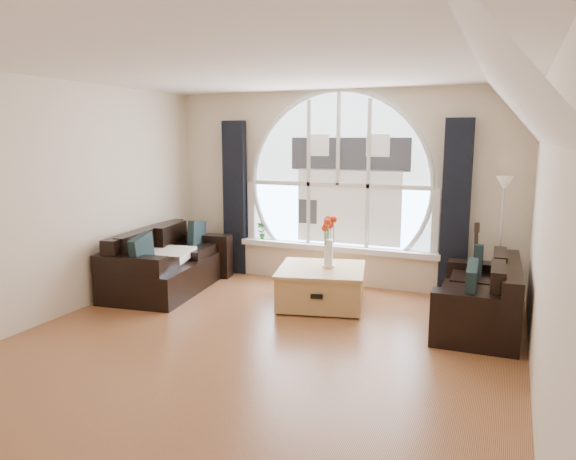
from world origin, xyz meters
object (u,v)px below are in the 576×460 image
object	(u,v)px
coffee_chest	(321,285)
guitar	(475,264)
potted_plant	(262,230)
sofa_right	(479,291)
vase_flowers	(329,236)
floor_lamp	(500,242)
sofa_left	(169,261)

from	to	relation	value
coffee_chest	guitar	bearing A→B (deg)	8.08
coffee_chest	guitar	distance (m)	1.90
potted_plant	sofa_right	bearing A→B (deg)	-19.10
guitar	vase_flowers	bearing A→B (deg)	-170.33
coffee_chest	floor_lamp	xyz separation A→B (m)	(2.02, 0.81, 0.55)
vase_flowers	guitar	distance (m)	1.82
sofa_right	guitar	bearing A→B (deg)	95.54
vase_flowers	sofa_right	bearing A→B (deg)	-3.95
vase_flowers	guitar	world-z (taller)	vase_flowers
coffee_chest	sofa_right	bearing A→B (deg)	-15.26
sofa_right	potted_plant	size ratio (longest dim) A/B	6.07
vase_flowers	guitar	xyz separation A→B (m)	(1.68, 0.62, -0.33)
floor_lamp	guitar	size ratio (longest dim) A/B	1.51
sofa_left	floor_lamp	xyz separation A→B (m)	(4.15, 0.98, 0.40)
sofa_left	floor_lamp	size ratio (longest dim) A/B	1.16
floor_lamp	guitar	world-z (taller)	floor_lamp
sofa_left	sofa_right	distance (m)	3.97
coffee_chest	guitar	size ratio (longest dim) A/B	0.98
guitar	potted_plant	size ratio (longest dim) A/B	3.92
sofa_left	vase_flowers	xyz separation A→B (m)	(2.20, 0.24, 0.46)
floor_lamp	coffee_chest	bearing A→B (deg)	-158.22
sofa_left	guitar	bearing A→B (deg)	4.87
potted_plant	vase_flowers	bearing A→B (deg)	-35.11
floor_lamp	potted_plant	distance (m)	3.34
vase_flowers	potted_plant	distance (m)	1.69
coffee_chest	floor_lamp	distance (m)	2.24
guitar	sofa_left	bearing A→B (deg)	-178.23
coffee_chest	guitar	world-z (taller)	guitar
floor_lamp	sofa_left	bearing A→B (deg)	-166.75
sofa_left	sofa_right	xyz separation A→B (m)	(3.97, 0.11, 0.00)
sofa_right	vase_flowers	size ratio (longest dim) A/B	2.34
sofa_right	floor_lamp	size ratio (longest dim) A/B	1.03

